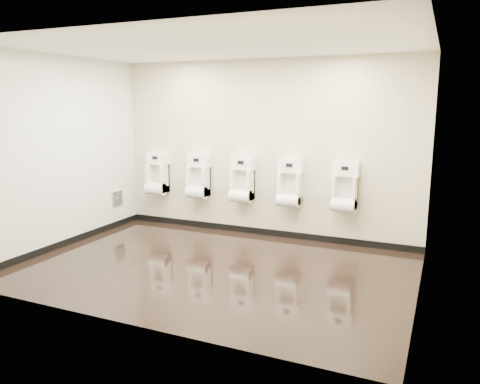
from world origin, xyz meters
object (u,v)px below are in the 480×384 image
object	(u,v)px
access_panel	(117,198)
urinal_4	(345,190)
urinal_1	(198,179)
urinal_2	(242,183)
urinal_3	(290,186)
urinal_0	(157,176)

from	to	relation	value
access_panel	urinal_4	bearing A→B (deg)	6.26
access_panel	urinal_1	distance (m)	1.48
urinal_2	urinal_4	bearing A→B (deg)	0.00
urinal_1	urinal_3	distance (m)	1.61
urinal_0	urinal_4	distance (m)	3.27
urinal_0	urinal_3	bearing A→B (deg)	0.00
urinal_0	urinal_3	distance (m)	2.43
urinal_1	urinal_2	distance (m)	0.81
urinal_3	urinal_4	world-z (taller)	same
urinal_1	urinal_4	distance (m)	2.46
urinal_4	access_panel	bearing A→B (deg)	-173.74
urinal_0	urinal_3	world-z (taller)	same
urinal_1	urinal_4	bearing A→B (deg)	0.00
access_panel	urinal_2	size ratio (longest dim) A/B	0.34
urinal_2	urinal_3	xyz separation A→B (m)	(0.81, 0.00, 0.00)
urinal_1	urinal_2	size ratio (longest dim) A/B	1.00
access_panel	urinal_3	distance (m)	3.03
access_panel	urinal_3	size ratio (longest dim) A/B	0.34
urinal_3	access_panel	bearing A→B (deg)	-171.98
urinal_3	urinal_2	bearing A→B (deg)	180.00
urinal_1	urinal_3	xyz separation A→B (m)	(1.61, 0.00, 0.00)
access_panel	urinal_1	xyz separation A→B (m)	(1.37, 0.42, 0.36)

